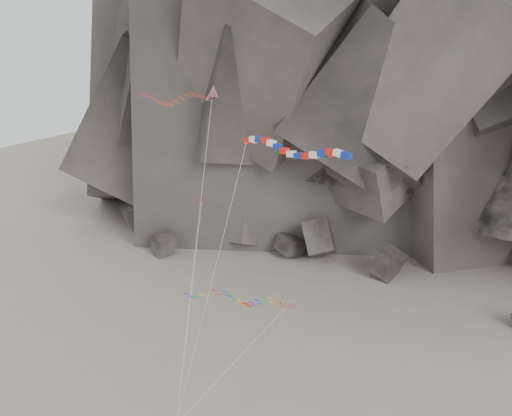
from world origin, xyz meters
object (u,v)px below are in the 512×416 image
at_px(delta_kite, 171,98).
at_px(pennant_kite, 195,261).
at_px(parafoil_kite, 231,297).
at_px(banner_kite, 292,150).

height_order(delta_kite, pennant_kite, delta_kite).
xyz_separation_m(parafoil_kite, pennant_kite, (-1.60, -4.38, 5.53)).
relative_size(delta_kite, banner_kite, 1.14).
distance_m(delta_kite, parafoil_kite, 22.14).
bearing_deg(delta_kite, pennant_kite, -25.14).
bearing_deg(pennant_kite, delta_kite, 151.84).
relative_size(banner_kite, parafoil_kite, 1.92).
distance_m(parafoil_kite, pennant_kite, 7.23).
xyz_separation_m(delta_kite, banner_kite, (16.73, -6.88, -2.82)).
relative_size(delta_kite, parafoil_kite, 2.18).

